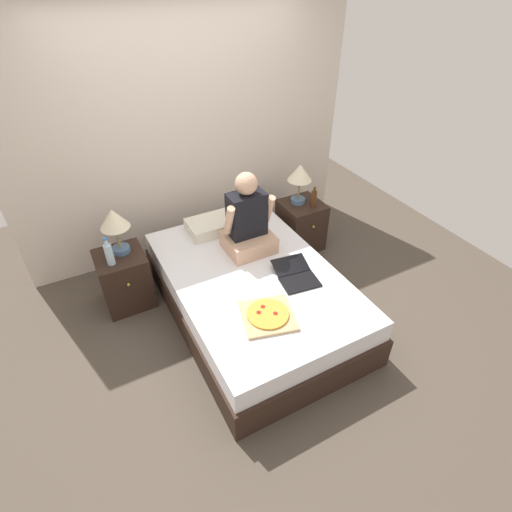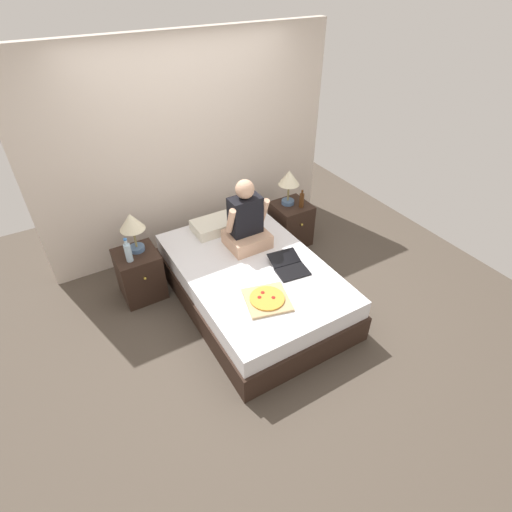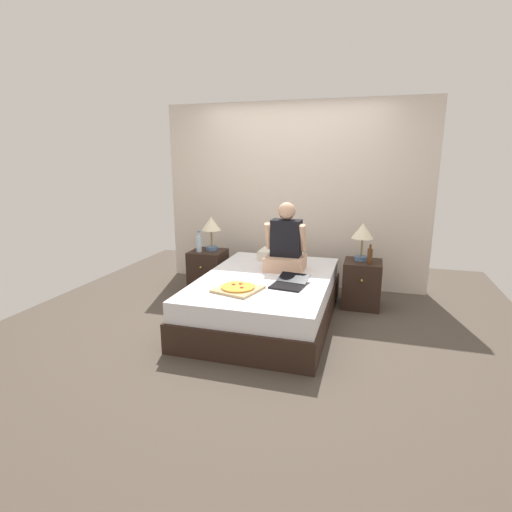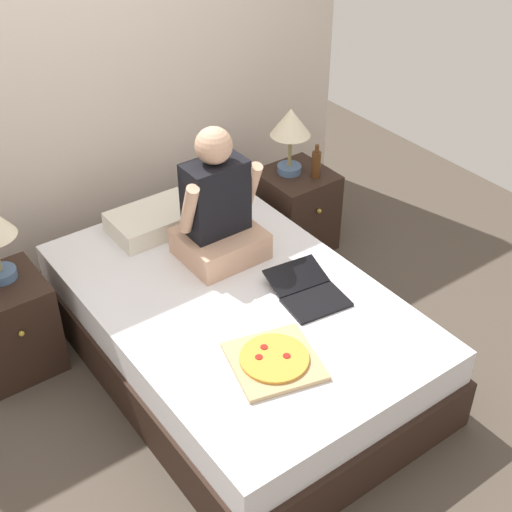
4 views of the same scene
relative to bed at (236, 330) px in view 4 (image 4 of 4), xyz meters
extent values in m
plane|color=#4C4238|center=(0.00, 0.00, -0.24)|extent=(5.65, 5.65, 0.00)
cube|color=beige|center=(0.00, 1.44, 1.01)|extent=(3.65, 0.12, 2.50)
cube|color=black|center=(0.00, 0.00, -0.10)|extent=(1.41, 2.16, 0.30)
cube|color=white|center=(0.00, 0.00, 0.15)|extent=(1.37, 2.09, 0.20)
cube|color=black|center=(-1.00, 0.73, 0.04)|extent=(0.44, 0.44, 0.56)
sphere|color=gold|center=(-1.00, 0.49, 0.15)|extent=(0.03, 0.03, 0.03)
cylinder|color=#4C6B93|center=(-0.96, 0.78, 0.34)|extent=(0.16, 0.16, 0.05)
cube|color=black|center=(1.00, 0.73, 0.04)|extent=(0.44, 0.44, 0.56)
sphere|color=gold|center=(1.00, 0.49, 0.15)|extent=(0.03, 0.03, 0.03)
cylinder|color=#4C6B93|center=(0.97, 0.78, 0.34)|extent=(0.16, 0.16, 0.05)
cylinder|color=olive|center=(0.97, 0.78, 0.48)|extent=(0.02, 0.02, 0.22)
cone|color=beige|center=(0.97, 0.78, 0.68)|extent=(0.26, 0.26, 0.18)
cylinder|color=#512D14|center=(1.07, 0.63, 0.41)|extent=(0.06, 0.06, 0.18)
cylinder|color=#512D14|center=(1.07, 0.63, 0.52)|extent=(0.03, 0.03, 0.05)
cube|color=silver|center=(-0.03, 0.80, 0.31)|extent=(0.52, 0.34, 0.12)
cube|color=tan|center=(0.14, 0.34, 0.33)|extent=(0.44, 0.40, 0.16)
cube|color=black|center=(0.14, 0.37, 0.62)|extent=(0.34, 0.20, 0.42)
sphere|color=tan|center=(0.14, 0.37, 0.93)|extent=(0.20, 0.20, 0.20)
cylinder|color=tan|center=(-0.06, 0.32, 0.64)|extent=(0.07, 0.18, 0.32)
cylinder|color=tan|center=(0.34, 0.32, 0.64)|extent=(0.07, 0.18, 0.32)
cube|color=black|center=(0.30, -0.31, 0.26)|extent=(0.35, 0.26, 0.02)
cube|color=black|center=(0.32, -0.11, 0.30)|extent=(0.34, 0.24, 0.06)
cube|color=tan|center=(-0.15, -0.53, 0.26)|extent=(0.49, 0.49, 0.02)
cylinder|color=gold|center=(-0.15, -0.53, 0.28)|extent=(0.33, 0.33, 0.02)
cylinder|color=maroon|center=(-0.21, -0.49, 0.29)|extent=(0.04, 0.04, 0.00)
cylinder|color=maroon|center=(-0.10, -0.56, 0.29)|extent=(0.04, 0.04, 0.00)
cylinder|color=maroon|center=(-0.15, -0.45, 0.29)|extent=(0.04, 0.04, 0.00)
camera|label=1|loc=(-1.26, -2.42, 2.53)|focal=28.00mm
camera|label=2|loc=(-1.61, -2.81, 2.85)|focal=28.00mm
camera|label=3|loc=(1.08, -4.05, 1.51)|focal=28.00mm
camera|label=4|loc=(-1.64, -2.43, 2.62)|focal=50.00mm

